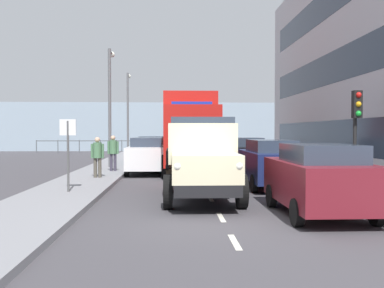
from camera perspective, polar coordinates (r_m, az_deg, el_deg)
ground_plane at (r=21.00m, az=0.56°, el=-3.84°), size 80.00×80.00×0.00m
sidewalk_left at (r=21.71m, az=12.67°, el=-3.50°), size 2.48×41.35×0.15m
sidewalk_right at (r=21.24m, az=-11.83°, el=-3.61°), size 2.48×41.35×0.15m
road_centreline_markings at (r=20.72m, az=0.60°, el=-3.90°), size 0.12×38.05×0.01m
sea_horizon at (r=44.56m, az=-1.08°, el=2.31°), size 80.00×0.80×5.00m
seawall_railing at (r=40.97m, az=-0.95°, el=0.15°), size 28.08×0.08×1.20m
truck_vintage_cream at (r=12.49m, az=1.30°, el=-2.19°), size 2.17×5.64×2.43m
lorry_cargo_red at (r=21.34m, az=-0.37°, el=1.83°), size 2.58×8.20×3.87m
car_maroon_kerbside_near at (r=10.74m, az=16.50°, el=-4.42°), size 1.91×3.83×1.72m
car_navy_kerbside_1 at (r=15.74m, az=10.29°, el=-2.45°), size 1.81×4.27×1.72m
car_black_kerbside_2 at (r=21.12m, az=6.99°, el=-1.38°), size 1.85×3.98×1.72m
car_white_oppositeside_0 at (r=20.64m, az=-5.97°, el=-1.45°), size 1.84×4.30×1.72m
car_teal_oppositeside_1 at (r=25.94m, az=-5.27°, el=-0.80°), size 1.96×4.03×1.72m
pedestrian_with_bag at (r=17.79m, az=-12.46°, el=-1.28°), size 0.53×0.34×1.64m
pedestrian_strolling at (r=20.57m, az=-10.45°, el=-0.81°), size 0.53×0.34×1.68m
traffic_light_near at (r=14.99m, az=21.00°, el=3.30°), size 0.28×0.41×3.20m
lamp_post_promenade at (r=23.10m, az=-10.83°, el=6.22°), size 0.32×1.14×6.20m
lamp_post_far at (r=33.69m, az=-8.50°, el=4.97°), size 0.32×1.14×6.38m
street_sign at (r=13.82m, az=-16.16°, el=0.21°), size 0.50×0.07×2.25m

